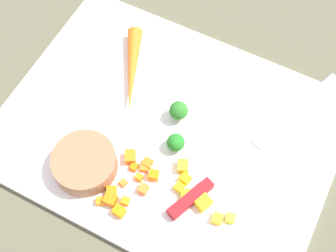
% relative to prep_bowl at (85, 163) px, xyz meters
% --- Properties ---
extents(ground_plane, '(4.00, 4.00, 0.00)m').
position_rel_prep_bowl_xyz_m(ground_plane, '(-0.08, -0.12, -0.03)').
color(ground_plane, '#52523D').
extents(cutting_board, '(0.52, 0.39, 0.01)m').
position_rel_prep_bowl_xyz_m(cutting_board, '(-0.08, -0.12, -0.02)').
color(cutting_board, white).
rests_on(cutting_board, ground_plane).
extents(prep_bowl, '(0.10, 0.10, 0.03)m').
position_rel_prep_bowl_xyz_m(prep_bowl, '(0.00, 0.00, 0.00)').
color(prep_bowl, '#976544').
rests_on(prep_bowl, cutting_board).
extents(chef_knife, '(0.16, 0.35, 0.02)m').
position_rel_prep_bowl_xyz_m(chef_knife, '(-0.20, -0.11, -0.01)').
color(chef_knife, silver).
rests_on(chef_knife, cutting_board).
extents(whole_carrot, '(0.09, 0.16, 0.03)m').
position_rel_prep_bowl_xyz_m(whole_carrot, '(0.02, -0.18, -0.00)').
color(whole_carrot, orange).
rests_on(whole_carrot, cutting_board).
extents(carrot_dice_0, '(0.02, 0.02, 0.01)m').
position_rel_prep_bowl_xyz_m(carrot_dice_0, '(-0.10, -0.03, -0.01)').
color(carrot_dice_0, orange).
rests_on(carrot_dice_0, cutting_board).
extents(carrot_dice_1, '(0.02, 0.02, 0.01)m').
position_rel_prep_bowl_xyz_m(carrot_dice_1, '(-0.08, 0.04, -0.01)').
color(carrot_dice_1, orange).
rests_on(carrot_dice_1, cutting_board).
extents(carrot_dice_2, '(0.02, 0.02, 0.01)m').
position_rel_prep_bowl_xyz_m(carrot_dice_2, '(-0.05, 0.04, -0.01)').
color(carrot_dice_2, orange).
rests_on(carrot_dice_2, cutting_board).
extents(carrot_dice_3, '(0.01, 0.01, 0.01)m').
position_rel_prep_bowl_xyz_m(carrot_dice_3, '(-0.08, 0.02, -0.01)').
color(carrot_dice_3, orange).
rests_on(carrot_dice_3, cutting_board).
extents(carrot_dice_4, '(0.01, 0.01, 0.01)m').
position_rel_prep_bowl_xyz_m(carrot_dice_4, '(-0.08, -0.04, -0.01)').
color(carrot_dice_4, orange).
rests_on(carrot_dice_4, cutting_board).
extents(carrot_dice_5, '(0.02, 0.02, 0.01)m').
position_rel_prep_bowl_xyz_m(carrot_dice_5, '(-0.06, 0.02, -0.01)').
color(carrot_dice_5, orange).
rests_on(carrot_dice_5, cutting_board).
extents(carrot_dice_6, '(0.01, 0.01, 0.01)m').
position_rel_prep_bowl_xyz_m(carrot_dice_6, '(-0.10, -0.01, -0.01)').
color(carrot_dice_6, orange).
rests_on(carrot_dice_6, cutting_board).
extents(carrot_dice_7, '(0.01, 0.01, 0.01)m').
position_rel_prep_bowl_xyz_m(carrot_dice_7, '(-0.06, -0.00, -0.01)').
color(carrot_dice_7, orange).
rests_on(carrot_dice_7, cutting_board).
extents(carrot_dice_8, '(0.01, 0.01, 0.01)m').
position_rel_prep_bowl_xyz_m(carrot_dice_8, '(-0.07, -0.03, -0.01)').
color(carrot_dice_8, orange).
rests_on(carrot_dice_8, cutting_board).
extents(carrot_dice_9, '(0.02, 0.01, 0.01)m').
position_rel_prep_bowl_xyz_m(carrot_dice_9, '(-0.08, -0.05, -0.01)').
color(carrot_dice_9, orange).
rests_on(carrot_dice_9, cutting_board).
extents(carrot_dice_10, '(0.01, 0.01, 0.01)m').
position_rel_prep_bowl_xyz_m(carrot_dice_10, '(-0.08, -0.02, -0.01)').
color(carrot_dice_10, orange).
rests_on(carrot_dice_10, cutting_board).
extents(carrot_dice_11, '(0.02, 0.03, 0.02)m').
position_rel_prep_bowl_xyz_m(carrot_dice_11, '(-0.05, -0.04, -0.01)').
color(carrot_dice_11, orange).
rests_on(carrot_dice_11, cutting_board).
extents(carrot_dice_12, '(0.02, 0.02, 0.02)m').
position_rel_prep_bowl_xyz_m(carrot_dice_12, '(-0.06, 0.03, -0.01)').
color(carrot_dice_12, orange).
rests_on(carrot_dice_12, cutting_board).
extents(pepper_dice_0, '(0.03, 0.03, 0.02)m').
position_rel_prep_bowl_xyz_m(pepper_dice_0, '(-0.18, -0.03, -0.01)').
color(pepper_dice_0, yellow).
rests_on(pepper_dice_0, cutting_board).
extents(pepper_dice_1, '(0.02, 0.02, 0.01)m').
position_rel_prep_bowl_xyz_m(pepper_dice_1, '(-0.23, -0.03, -0.01)').
color(pepper_dice_1, yellow).
rests_on(pepper_dice_1, cutting_board).
extents(pepper_dice_2, '(0.01, 0.01, 0.01)m').
position_rel_prep_bowl_xyz_m(pepper_dice_2, '(-0.14, -0.03, -0.01)').
color(pepper_dice_2, yellow).
rests_on(pepper_dice_2, cutting_board).
extents(pepper_dice_3, '(0.02, 0.02, 0.01)m').
position_rel_prep_bowl_xyz_m(pepper_dice_3, '(-0.15, -0.03, -0.01)').
color(pepper_dice_3, yellow).
rests_on(pepper_dice_3, cutting_board).
extents(pepper_dice_4, '(0.02, 0.02, 0.01)m').
position_rel_prep_bowl_xyz_m(pepper_dice_4, '(-0.21, -0.02, -0.01)').
color(pepper_dice_4, yellow).
rests_on(pepper_dice_4, cutting_board).
extents(pepper_dice_5, '(0.02, 0.02, 0.01)m').
position_rel_prep_bowl_xyz_m(pepper_dice_5, '(-0.14, -0.05, -0.01)').
color(pepper_dice_5, yellow).
rests_on(pepper_dice_5, cutting_board).
extents(pepper_dice_6, '(0.02, 0.02, 0.01)m').
position_rel_prep_bowl_xyz_m(pepper_dice_6, '(-0.13, -0.07, -0.01)').
color(pepper_dice_6, yellow).
rests_on(pepper_dice_6, cutting_board).
extents(broccoli_floret_0, '(0.03, 0.03, 0.04)m').
position_rel_prep_bowl_xyz_m(broccoli_floret_0, '(-0.09, -0.14, 0.00)').
color(broccoli_floret_0, '#94BB68').
rests_on(broccoli_floret_0, cutting_board).
extents(broccoli_floret_1, '(0.03, 0.03, 0.03)m').
position_rel_prep_bowl_xyz_m(broccoli_floret_1, '(-0.11, -0.09, 0.00)').
color(broccoli_floret_1, '#93B76C').
rests_on(broccoli_floret_1, cutting_board).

